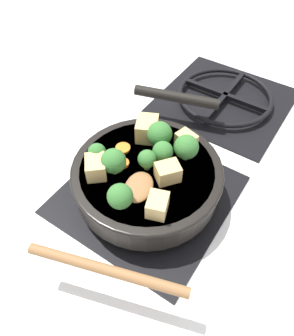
# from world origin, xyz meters

# --- Properties ---
(ground_plane) EXTENTS (2.40, 2.40, 0.00)m
(ground_plane) POSITION_xyz_m (0.00, 0.00, 0.00)
(ground_plane) COLOR white
(front_burner_grate) EXTENTS (0.31, 0.31, 0.03)m
(front_burner_grate) POSITION_xyz_m (0.00, 0.00, 0.01)
(front_burner_grate) COLOR black
(front_burner_grate) RESTS_ON ground_plane
(rear_burner_grate) EXTENTS (0.31, 0.31, 0.03)m
(rear_burner_grate) POSITION_xyz_m (0.00, 0.36, 0.01)
(rear_burner_grate) COLOR black
(rear_burner_grate) RESTS_ON ground_plane
(skillet_pan) EXTENTS (0.31, 0.40, 0.06)m
(skillet_pan) POSITION_xyz_m (-0.00, 0.00, 0.06)
(skillet_pan) COLOR black
(skillet_pan) RESTS_ON front_burner_grate
(wooden_spoon) EXTENTS (0.23, 0.23, 0.02)m
(wooden_spoon) POSITION_xyz_m (0.04, -0.13, 0.09)
(wooden_spoon) COLOR olive
(wooden_spoon) RESTS_ON skillet_pan
(tofu_cube_center_large) EXTENTS (0.05, 0.05, 0.03)m
(tofu_cube_center_large) POSITION_xyz_m (0.04, -0.00, 0.10)
(tofu_cube_center_large) COLOR #DBB770
(tofu_cube_center_large) RESTS_ON skillet_pan
(tofu_cube_near_handle) EXTENTS (0.06, 0.06, 0.04)m
(tofu_cube_near_handle) POSITION_xyz_m (-0.05, 0.07, 0.10)
(tofu_cube_near_handle) COLOR #DBB770
(tofu_cube_near_handle) RESTS_ON skillet_pan
(tofu_cube_east_chunk) EXTENTS (0.05, 0.06, 0.03)m
(tofu_cube_east_chunk) POSITION_xyz_m (-0.07, -0.06, 0.10)
(tofu_cube_east_chunk) COLOR #DBB770
(tofu_cube_east_chunk) RESTS_ON skillet_pan
(tofu_cube_west_chunk) EXTENTS (0.04, 0.05, 0.03)m
(tofu_cube_west_chunk) POSITION_xyz_m (0.06, -0.07, 0.10)
(tofu_cube_west_chunk) COLOR #DBB770
(tofu_cube_west_chunk) RESTS_ON skillet_pan
(tofu_cube_back_piece) EXTENTS (0.04, 0.04, 0.03)m
(tofu_cube_back_piece) POSITION_xyz_m (0.03, 0.09, 0.10)
(tofu_cube_back_piece) COLOR #DBB770
(tofu_cube_back_piece) RESTS_ON skillet_pan
(broccoli_floret_near_spoon) EXTENTS (0.05, 0.05, 0.05)m
(broccoli_floret_near_spoon) POSITION_xyz_m (0.04, 0.06, 0.11)
(broccoli_floret_near_spoon) COLOR #709956
(broccoli_floret_near_spoon) RESTS_ON skillet_pan
(broccoli_floret_center_top) EXTENTS (0.03, 0.03, 0.04)m
(broccoli_floret_center_top) POSITION_xyz_m (-0.00, -0.00, 0.11)
(broccoli_floret_center_top) COLOR #709956
(broccoli_floret_center_top) RESTS_ON skillet_pan
(broccoli_floret_east_rim) EXTENTS (0.04, 0.04, 0.05)m
(broccoli_floret_east_rim) POSITION_xyz_m (0.01, 0.03, 0.11)
(broccoli_floret_east_rim) COLOR #709956
(broccoli_floret_east_rim) RESTS_ON skillet_pan
(broccoli_floret_west_rim) EXTENTS (0.04, 0.04, 0.05)m
(broccoli_floret_west_rim) POSITION_xyz_m (0.01, -0.09, 0.11)
(broccoli_floret_west_rim) COLOR #709956
(broccoli_floret_west_rim) RESTS_ON skillet_pan
(broccoli_floret_north_edge) EXTENTS (0.05, 0.05, 0.05)m
(broccoli_floret_north_edge) POSITION_xyz_m (-0.04, -0.04, 0.11)
(broccoli_floret_north_edge) COLOR #709956
(broccoli_floret_north_edge) RESTS_ON skillet_pan
(broccoli_floret_south_cluster) EXTENTS (0.05, 0.05, 0.05)m
(broccoli_floret_south_cluster) POSITION_xyz_m (-0.01, 0.06, 0.11)
(broccoli_floret_south_cluster) COLOR #709956
(broccoli_floret_south_cluster) RESTS_ON skillet_pan
(broccoli_floret_mid_floret) EXTENTS (0.03, 0.03, 0.04)m
(broccoli_floret_mid_floret) POSITION_xyz_m (-0.08, -0.04, 0.11)
(broccoli_floret_mid_floret) COLOR #709956
(broccoli_floret_mid_floret) RESTS_ON skillet_pan
(carrot_slice_orange_thin) EXTENTS (0.03, 0.03, 0.01)m
(carrot_slice_orange_thin) POSITION_xyz_m (-0.06, 0.01, 0.09)
(carrot_slice_orange_thin) COLOR orange
(carrot_slice_orange_thin) RESTS_ON skillet_pan
(carrot_slice_near_center) EXTENTS (0.02, 0.02, 0.01)m
(carrot_slice_near_center) POSITION_xyz_m (-0.01, 0.08, 0.09)
(carrot_slice_near_center) COLOR orange
(carrot_slice_near_center) RESTS_ON skillet_pan
(carrot_slice_edge_slice) EXTENTS (0.02, 0.02, 0.01)m
(carrot_slice_edge_slice) POSITION_xyz_m (-0.04, -0.02, 0.09)
(carrot_slice_edge_slice) COLOR orange
(carrot_slice_edge_slice) RESTS_ON skillet_pan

